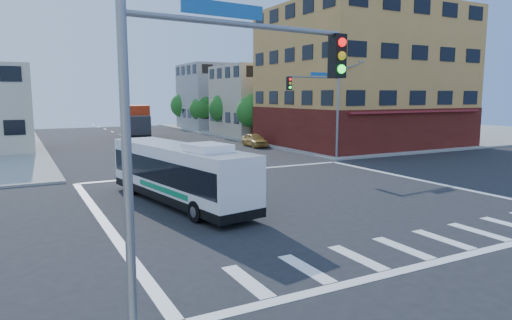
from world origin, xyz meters
TOP-DOWN VIEW (x-y plane):
  - ground at (0.00, 0.00)m, footprint 120.00×120.00m
  - sidewalk_ne at (35.00, 35.00)m, footprint 50.00×50.00m
  - corner_building_ne at (19.99, 18.48)m, footprint 18.10×15.44m
  - building_east_near at (16.98, 33.98)m, footprint 12.06×10.06m
  - building_east_far at (16.98, 47.98)m, footprint 12.06×10.06m
  - signal_mast_ne at (9.08, 10.62)m, footprint 7.91×1.13m
  - signal_mast_sw at (-9.08, -10.64)m, footprint 7.91×1.01m
  - street_tree_a at (11.90, 27.92)m, footprint 3.60×3.60m
  - street_tree_b at (11.90, 35.92)m, footprint 3.80×3.80m
  - street_tree_c at (11.90, 43.92)m, footprint 3.40×3.40m
  - street_tree_d at (11.90, 51.92)m, footprint 4.00×4.00m
  - transit_bus at (-5.67, 1.85)m, footprint 4.01×10.83m
  - box_truck at (0.85, 36.82)m, footprint 4.32×9.27m
  - parked_car at (9.15, 22.14)m, footprint 1.91×4.14m

SIDE VIEW (x-z plane):
  - ground at x=0.00m, z-range 0.00..0.00m
  - sidewalk_ne at x=35.00m, z-range 0.00..0.15m
  - parked_car at x=9.15m, z-range 0.00..1.37m
  - transit_bus at x=-5.67m, z-range -0.03..3.10m
  - box_truck at x=0.85m, z-range -0.06..3.96m
  - street_tree_c at x=11.90m, z-range 0.82..6.11m
  - street_tree_a at x=11.90m, z-range 0.83..6.35m
  - street_tree_b at x=11.90m, z-range 0.85..6.65m
  - street_tree_d at x=11.90m, z-range 0.87..6.90m
  - building_east_near at x=16.98m, z-range 0.01..9.01m
  - signal_mast_ne at x=9.08m, z-range 0.95..9.02m
  - signal_mast_sw at x=-9.08m, z-range 0.95..9.02m
  - building_east_far at x=16.98m, z-range 0.01..10.01m
  - corner_building_ne at x=19.99m, z-range -1.11..12.89m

